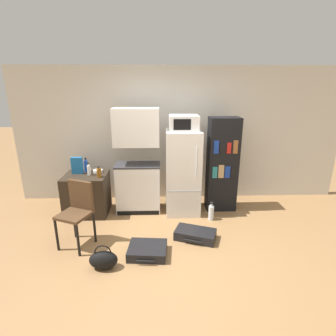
# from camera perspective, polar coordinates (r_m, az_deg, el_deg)

# --- Properties ---
(ground_plane) EXTENTS (24.00, 24.00, 0.00)m
(ground_plane) POSITION_cam_1_polar(r_m,az_deg,el_deg) (3.83, 1.62, -18.03)
(ground_plane) COLOR olive
(wall_back) EXTENTS (6.40, 0.10, 2.59)m
(wall_back) POSITION_cam_1_polar(r_m,az_deg,el_deg) (5.21, 2.63, 7.16)
(wall_back) COLOR beige
(wall_back) RESTS_ON ground_plane
(side_table) EXTENTS (0.74, 0.64, 0.73)m
(side_table) POSITION_cam_1_polar(r_m,az_deg,el_deg) (4.95, -17.20, -5.45)
(side_table) COLOR #2D2319
(side_table) RESTS_ON ground_plane
(kitchen_hutch) EXTENTS (0.80, 0.46, 1.87)m
(kitchen_hutch) POSITION_cam_1_polar(r_m,az_deg,el_deg) (4.71, -6.64, 0.54)
(kitchen_hutch) COLOR white
(kitchen_hutch) RESTS_ON ground_plane
(refrigerator) EXTENTS (0.60, 0.62, 1.50)m
(refrigerator) POSITION_cam_1_polar(r_m,az_deg,el_deg) (4.67, 3.26, -0.97)
(refrigerator) COLOR white
(refrigerator) RESTS_ON ground_plane
(microwave) EXTENTS (0.48, 0.41, 0.26)m
(microwave) POSITION_cam_1_polar(r_m,az_deg,el_deg) (4.47, 3.45, 9.78)
(microwave) COLOR silver
(microwave) RESTS_ON refrigerator
(bookshelf) EXTENTS (0.53, 0.38, 1.71)m
(bookshelf) POSITION_cam_1_polar(r_m,az_deg,el_deg) (4.87, 11.70, 0.74)
(bookshelf) COLOR black
(bookshelf) RESTS_ON ground_plane
(bottle_milk_white) EXTENTS (0.06, 0.06, 0.22)m
(bottle_milk_white) POSITION_cam_1_polar(r_m,az_deg,el_deg) (4.77, -16.83, -0.41)
(bottle_milk_white) COLOR white
(bottle_milk_white) RESTS_ON side_table
(bottle_blue_soda) EXTENTS (0.07, 0.07, 0.26)m
(bottle_blue_soda) POSITION_cam_1_polar(r_m,az_deg,el_deg) (4.97, -17.41, 0.46)
(bottle_blue_soda) COLOR #1E47A3
(bottle_blue_soda) RESTS_ON side_table
(bottle_amber_beer) EXTENTS (0.08, 0.08, 0.19)m
(bottle_amber_beer) POSITION_cam_1_polar(r_m,az_deg,el_deg) (4.62, -14.77, -0.99)
(bottle_amber_beer) COLOR brown
(bottle_amber_beer) RESTS_ON side_table
(bowl) EXTENTS (0.17, 0.17, 0.05)m
(bowl) POSITION_cam_1_polar(r_m,az_deg,el_deg) (4.90, -15.02, -0.65)
(bowl) COLOR silver
(bowl) RESTS_ON side_table
(cereal_box) EXTENTS (0.19, 0.07, 0.30)m
(cereal_box) POSITION_cam_1_polar(r_m,az_deg,el_deg) (4.90, -19.18, 0.52)
(cereal_box) COLOR #1E66A8
(cereal_box) RESTS_ON side_table
(chair) EXTENTS (0.52, 0.52, 0.94)m
(chair) POSITION_cam_1_polar(r_m,az_deg,el_deg) (3.97, -19.05, -8.14)
(chair) COLOR black
(chair) RESTS_ON ground_plane
(suitcase_large_flat) EXTENTS (0.67, 0.52, 0.14)m
(suitcase_large_flat) POSITION_cam_1_polar(r_m,az_deg,el_deg) (4.12, 5.96, -14.19)
(suitcase_large_flat) COLOR black
(suitcase_large_flat) RESTS_ON ground_plane
(suitcase_small_flat) EXTENTS (0.55, 0.48, 0.13)m
(suitcase_small_flat) POSITION_cam_1_polar(r_m,az_deg,el_deg) (3.78, -4.48, -17.46)
(suitcase_small_flat) COLOR black
(suitcase_small_flat) RESTS_ON ground_plane
(handbag) EXTENTS (0.36, 0.20, 0.33)m
(handbag) POSITION_cam_1_polar(r_m,az_deg,el_deg) (3.60, -13.88, -18.81)
(handbag) COLOR black
(handbag) RESTS_ON ground_plane
(water_bottle_front) EXTENTS (0.09, 0.09, 0.33)m
(water_bottle_front) POSITION_cam_1_polar(r_m,az_deg,el_deg) (4.64, 9.37, -9.51)
(water_bottle_front) COLOR silver
(water_bottle_front) RESTS_ON ground_plane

